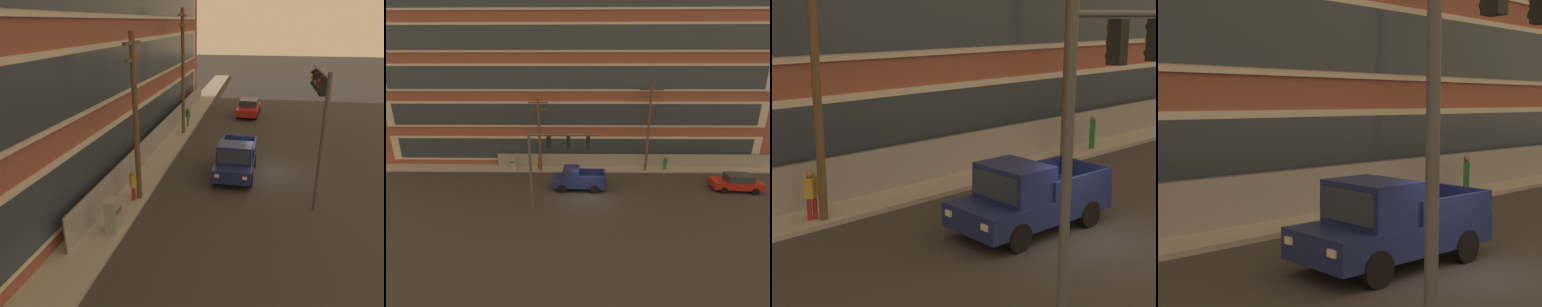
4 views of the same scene
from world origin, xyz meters
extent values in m
plane|color=#333030|center=(0.00, 0.00, 0.00)|extent=(160.00, 160.00, 0.00)
cube|color=#9E9B93|center=(0.00, 6.97, 0.08)|extent=(80.00, 2.18, 0.16)
cube|color=beige|center=(-1.26, 8.00, 2.16)|extent=(42.57, 0.10, 2.83)
cube|color=#2D3844|center=(-1.26, 7.94, 2.16)|extent=(40.72, 0.06, 2.36)
cube|color=beige|center=(-1.26, 8.00, 6.10)|extent=(42.57, 0.10, 2.83)
cube|color=#2D3844|center=(-1.26, 7.94, 6.10)|extent=(40.72, 0.06, 2.36)
cube|color=gray|center=(5.64, 7.46, 0.84)|extent=(31.51, 0.04, 1.67)
cylinder|color=#4C4C51|center=(5.64, 7.46, 1.67)|extent=(31.51, 0.05, 0.05)
cylinder|color=#4C4C51|center=(-4.35, -2.23, 3.23)|extent=(0.20, 0.20, 6.47)
cylinder|color=#4C4C51|center=(-1.74, -2.23, 6.17)|extent=(5.23, 0.14, 0.14)
cube|color=black|center=(-2.90, -2.23, 5.62)|extent=(0.28, 0.32, 0.90)
cylinder|color=red|center=(-2.90, -2.05, 5.90)|extent=(0.04, 0.18, 0.18)
cylinder|color=#503E08|center=(-2.90, -2.05, 5.62)|extent=(0.04, 0.18, 0.18)
cylinder|color=#0A4011|center=(-2.90, -2.05, 5.34)|extent=(0.04, 0.18, 0.18)
cube|color=black|center=(-1.45, -2.23, 5.62)|extent=(0.28, 0.32, 0.90)
cylinder|color=#4B0807|center=(-1.45, -2.05, 5.90)|extent=(0.04, 0.18, 0.18)
cylinder|color=gold|center=(-1.45, -2.05, 5.62)|extent=(0.04, 0.18, 0.18)
cylinder|color=#0A4011|center=(-1.45, -2.05, 5.34)|extent=(0.04, 0.18, 0.18)
cube|color=navy|center=(-0.72, 1.81, 0.75)|extent=(5.00, 2.24, 0.70)
cube|color=navy|center=(-1.41, 1.83, 1.59)|extent=(1.54, 1.96, 0.98)
cube|color=#283342|center=(-2.17, 1.86, 1.59)|extent=(0.12, 1.71, 0.73)
cube|color=navy|center=(0.36, 0.79, 1.38)|extent=(2.47, 0.20, 0.56)
cube|color=navy|center=(0.42, 2.75, 1.38)|extent=(2.47, 0.20, 0.56)
cube|color=navy|center=(1.70, 1.73, 1.38)|extent=(0.17, 2.00, 0.56)
cylinder|color=black|center=(-2.23, 0.90, 0.40)|extent=(0.81, 0.29, 0.80)
cylinder|color=black|center=(-2.17, 2.82, 0.40)|extent=(0.81, 0.29, 0.80)
cylinder|color=black|center=(0.73, 0.80, 0.40)|extent=(0.81, 0.29, 0.80)
cylinder|color=black|center=(0.79, 2.72, 0.40)|extent=(0.81, 0.29, 0.80)
cube|color=white|center=(-3.23, 1.16, 0.85)|extent=(0.07, 0.24, 0.16)
cube|color=white|center=(-3.18, 2.62, 0.85)|extent=(0.07, 0.24, 0.16)
cylinder|color=brown|center=(-4.99, 6.25, 4.05)|extent=(0.26, 0.26, 8.09)
cylinder|color=brown|center=(6.66, 6.45, 4.69)|extent=(0.26, 0.26, 9.38)
cylinder|color=#236B38|center=(8.75, 6.53, 0.42)|extent=(0.14, 0.14, 0.85)
cylinder|color=#236B38|center=(8.93, 6.53, 0.42)|extent=(0.14, 0.14, 0.85)
cube|color=#236B38|center=(8.84, 6.53, 1.15)|extent=(0.46, 0.43, 0.60)
sphere|color=#8C6647|center=(8.84, 6.53, 1.57)|extent=(0.24, 0.24, 0.24)
cylinder|color=maroon|center=(-5.33, 6.47, 0.42)|extent=(0.14, 0.14, 0.85)
cylinder|color=maroon|center=(-5.15, 6.47, 0.42)|extent=(0.14, 0.14, 0.85)
cube|color=#B7932D|center=(-5.24, 6.47, 1.15)|extent=(0.46, 0.44, 0.60)
sphere|color=#8C6647|center=(-5.24, 6.47, 1.57)|extent=(0.24, 0.24, 0.24)
camera|label=1|loc=(-21.10, 0.59, 8.50)|focal=35.00mm
camera|label=2|loc=(-0.49, -20.48, 10.48)|focal=24.00mm
camera|label=3|loc=(-13.12, -8.93, 6.17)|focal=55.00mm
camera|label=4|loc=(-10.79, -7.35, 3.84)|focal=55.00mm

